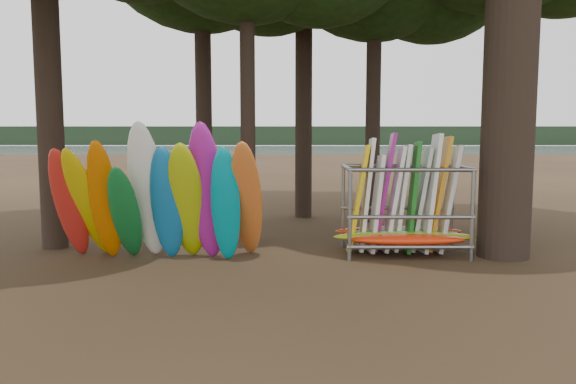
{
  "coord_description": "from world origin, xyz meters",
  "views": [
    {
      "loc": [
        -0.03,
        -11.2,
        2.76
      ],
      "look_at": [
        -0.07,
        1.5,
        1.4
      ],
      "focal_mm": 35.0,
      "sensor_mm": 36.0,
      "label": 1
    }
  ],
  "objects": [
    {
      "name": "lake",
      "position": [
        0.0,
        60.0,
        0.0
      ],
      "size": [
        160.0,
        160.0,
        0.0
      ],
      "primitive_type": "plane",
      "color": "gray",
      "rests_on": "ground"
    },
    {
      "name": "ground",
      "position": [
        0.0,
        0.0,
        0.0
      ],
      "size": [
        120.0,
        120.0,
        0.0
      ],
      "primitive_type": "plane",
      "color": "#47331E",
      "rests_on": "ground"
    },
    {
      "name": "storage_rack",
      "position": [
        2.56,
        1.41,
        0.96
      ],
      "size": [
        3.22,
        1.58,
        2.76
      ],
      "color": "gray",
      "rests_on": "ground"
    },
    {
      "name": "kayak_row",
      "position": [
        -2.78,
        0.59,
        1.31
      ],
      "size": [
        4.51,
        1.99,
        3.12
      ],
      "color": "red",
      "rests_on": "ground"
    },
    {
      "name": "far_shore",
      "position": [
        0.0,
        110.0,
        2.0
      ],
      "size": [
        160.0,
        4.0,
        4.0
      ],
      "primitive_type": "cube",
      "color": "black",
      "rests_on": "ground"
    }
  ]
}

